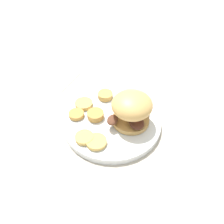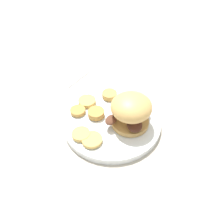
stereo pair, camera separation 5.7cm
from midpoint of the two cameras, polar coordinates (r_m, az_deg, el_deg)
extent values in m
plane|color=#B2A899|center=(0.60, 2.71, -3.14)|extent=(4.00, 4.00, 0.00)
cylinder|color=white|center=(0.59, 2.74, -2.57)|extent=(0.26, 0.26, 0.02)
torus|color=white|center=(0.59, 2.76, -2.08)|extent=(0.26, 0.26, 0.01)
cylinder|color=tan|center=(0.58, 7.57, -2.66)|extent=(0.10, 0.10, 0.01)
ellipsoid|color=#563323|center=(0.59, 11.42, 0.27)|extent=(0.04, 0.04, 0.01)
ellipsoid|color=brown|center=(0.58, 8.96, 0.26)|extent=(0.03, 0.02, 0.02)
ellipsoid|color=#4C281E|center=(0.55, 8.89, -3.49)|extent=(0.05, 0.04, 0.01)
ellipsoid|color=#563323|center=(0.55, 2.90, -2.21)|extent=(0.04, 0.04, 0.01)
ellipsoid|color=tan|center=(0.54, 8.10, 1.23)|extent=(0.10, 0.10, 0.06)
cylinder|color=#BC8942|center=(0.59, -1.43, -0.47)|extent=(0.04, 0.04, 0.02)
cylinder|color=#BC8942|center=(0.60, -6.26, 0.16)|extent=(0.04, 0.04, 0.01)
cylinder|color=tan|center=(0.65, 1.88, 4.39)|extent=(0.04, 0.04, 0.02)
cylinder|color=tan|center=(0.55, -5.14, -5.95)|extent=(0.05, 0.05, 0.01)
cylinder|color=tan|center=(0.63, -3.98, 2.68)|extent=(0.05, 0.05, 0.01)
cylinder|color=tan|center=(0.53, -2.19, -7.43)|extent=(0.05, 0.05, 0.01)
cube|color=silver|center=(0.76, -6.84, 8.57)|extent=(0.11, 0.07, 0.00)
cube|color=silver|center=(0.71, -10.96, 5.19)|extent=(0.05, 0.04, 0.00)
camera|label=1|loc=(0.03, -87.13, 2.81)|focal=35.00mm
camera|label=2|loc=(0.03, 92.87, -2.81)|focal=35.00mm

